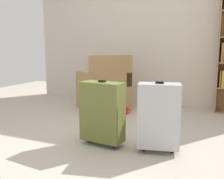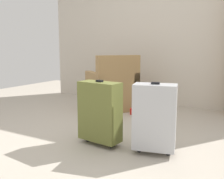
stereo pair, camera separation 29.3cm
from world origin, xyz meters
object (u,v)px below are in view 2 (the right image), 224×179
object	(u,v)px
armchair	(112,90)
suitcase_olive	(100,111)
suitcase_silver	(155,117)
mug	(133,111)

from	to	relation	value
armchair	suitcase_olive	bearing A→B (deg)	-65.22
suitcase_olive	suitcase_silver	size ratio (longest dim) A/B	0.98
suitcase_olive	suitcase_silver	distance (m)	0.58
mug	armchair	bearing A→B (deg)	160.68
mug	suitcase_silver	distance (m)	1.52
armchair	mug	xyz separation A→B (m)	(0.45, -0.16, -0.27)
suitcase_silver	mug	bearing A→B (deg)	122.94
suitcase_silver	suitcase_olive	bearing A→B (deg)	-174.35
armchair	suitcase_silver	size ratio (longest dim) A/B	1.41
armchair	mug	world-z (taller)	armchair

